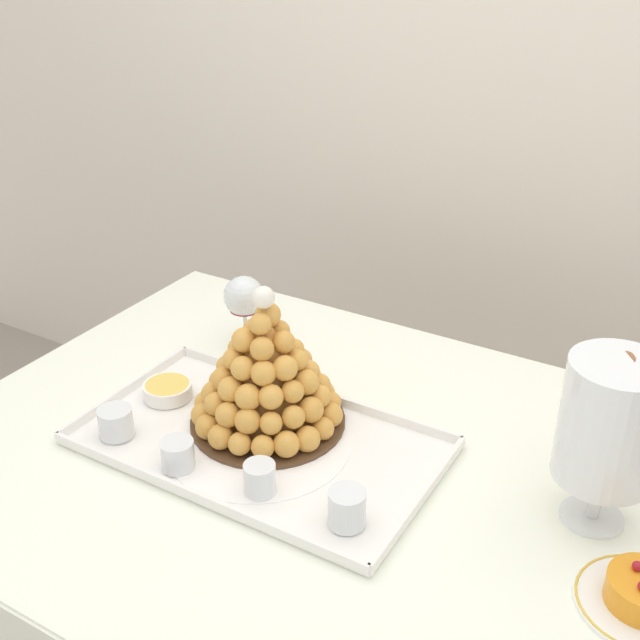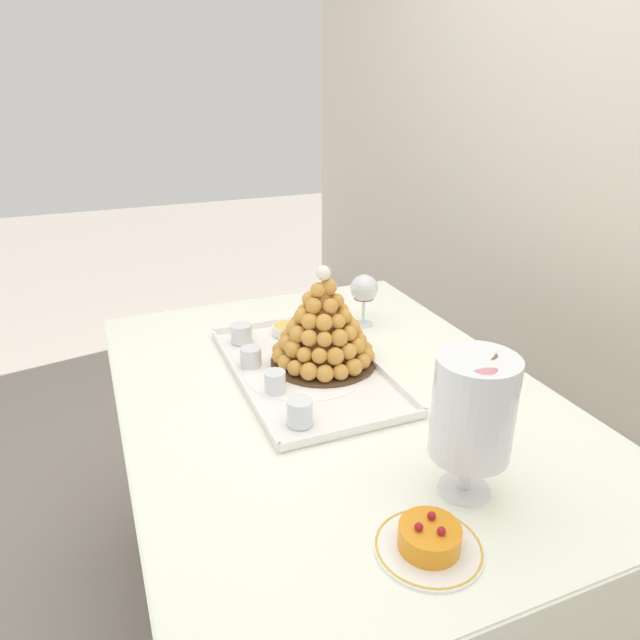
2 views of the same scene
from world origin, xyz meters
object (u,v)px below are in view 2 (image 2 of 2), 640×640
Objects in this scene: serving_tray at (306,370)px; macaron_goblet at (473,409)px; dessert_cup_mid_right at (300,413)px; wine_glass at (364,290)px; fruit_tart_plate at (429,541)px; dessert_cup_left at (242,334)px; croquembouche at (323,328)px; dessert_cup_centre at (275,382)px; dessert_cup_mid_left at (251,357)px; creme_brulee_ramekin at (288,329)px.

serving_tray is 2.16× the size of macaron_goblet.
dessert_cup_mid_right is 0.36× the size of wine_glass.
fruit_tart_plate is (0.40, 0.07, -0.02)m from dessert_cup_mid_right.
dessert_cup_left is at bearing -90.69° from wine_glass.
croquembouche is 0.97× the size of macaron_goblet.
serving_tray is 11.88× the size of dessert_cup_centre.
wine_glass reaches higher than serving_tray.
dessert_cup_mid_right reaches higher than dessert_cup_mid_left.
croquembouche is at bearing 6.36° from creme_brulee_ramekin.
dessert_cup_mid_left reaches higher than serving_tray.
serving_tray is at bearing -168.75° from macaron_goblet.
fruit_tart_plate is at bearing 7.65° from dessert_cup_centre.
serving_tray is at bearing 58.60° from dessert_cup_mid_left.
wine_glass is at bearing 128.96° from serving_tray.
serving_tray is at bearing 156.36° from dessert_cup_mid_right.
fruit_tart_plate is at bearing -4.17° from creme_brulee_ramekin.
creme_brulee_ramekin is (-0.00, 0.14, -0.01)m from dessert_cup_left.
dessert_cup_centre reaches higher than fruit_tart_plate.
macaron_goblet is at bearing 125.71° from fruit_tart_plate.
dessert_cup_mid_left is 0.21m from creme_brulee_ramekin.
croquembouche is at bearing -47.15° from wine_glass.
macaron_goblet is (0.75, 0.21, 0.14)m from dessert_cup_left.
croquembouche reaches higher than fruit_tart_plate.
creme_brulee_ramekin reaches higher than serving_tray.
serving_tray is at bearing 177.28° from fruit_tart_plate.
dessert_cup_mid_left is 0.42m from wine_glass.
dessert_cup_mid_right reaches higher than fruit_tart_plate.
dessert_cup_left is 1.16× the size of dessert_cup_centre.
dessert_cup_mid_left is 0.31× the size of fruit_tart_plate.
fruit_tart_plate is (0.85, 0.08, -0.01)m from dessert_cup_left.
macaron_goblet is (0.45, 0.21, 0.14)m from dessert_cup_centre.
dessert_cup_mid_right is (0.24, -0.15, -0.07)m from croquembouche.
croquembouche is 0.55m from macaron_goblet.
dessert_cup_left is (-0.22, -0.11, 0.03)m from serving_tray.
dessert_cup_centre is 0.18× the size of macaron_goblet.
dessert_cup_mid_right is at bearing 1.04° from dessert_cup_left.
dessert_cup_centre is at bearing 6.49° from dessert_cup_mid_left.
croquembouche is at bearing 109.22° from serving_tray.
croquembouche is 0.20m from dessert_cup_mid_left.
creme_brulee_ramekin is at bearing 155.46° from dessert_cup_centre.
dessert_cup_left is at bearing -88.74° from creme_brulee_ramekin.
dessert_cup_mid_left is 0.61× the size of creme_brulee_ramekin.
creme_brulee_ramekin is at bearing 91.26° from dessert_cup_left.
fruit_tart_plate is (0.64, -0.08, -0.09)m from croquembouche.
dessert_cup_centre is 0.48m from wine_glass.
dessert_cup_left reaches higher than dessert_cup_mid_left.
dessert_cup_left reaches higher than creme_brulee_ramekin.
croquembouche is at bearing 72.78° from dessert_cup_mid_left.
dessert_cup_mid_left is (-0.05, -0.18, -0.08)m from croquembouche.
serving_tray is 0.12m from croquembouche.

